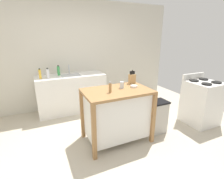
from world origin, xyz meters
name	(u,v)px	position (x,y,z in m)	size (l,w,h in m)	color
ground_plane	(108,146)	(0.00, 0.00, 0.00)	(6.27, 6.27, 0.00)	#BCB29E
wall_back	(75,56)	(0.00, 2.03, 1.30)	(5.27, 0.10, 2.60)	beige
kitchen_island	(117,113)	(0.23, 0.13, 0.52)	(1.10, 0.70, 0.92)	#9E7042
knife_block	(132,78)	(0.66, 0.38, 1.02)	(0.11, 0.09, 0.25)	tan
bowl_ceramic_small	(134,86)	(0.56, 0.15, 0.94)	(0.12, 0.12, 0.03)	silver
drinking_cup	(122,85)	(0.34, 0.18, 0.98)	(0.07, 0.07, 0.11)	silver
pepper_grinder	(110,87)	(0.07, 0.06, 1.01)	(0.04, 0.04, 0.18)	#AD7F4C
trash_bin	(157,117)	(1.02, 0.03, 0.32)	(0.36, 0.28, 0.63)	#B7B2A8
sink_counter	(72,93)	(-0.22, 1.68, 0.45)	(1.57, 0.60, 0.89)	white
sink_faucet	(69,69)	(-0.22, 1.82, 1.00)	(0.02, 0.02, 0.22)	#B7BCC1
bottle_hand_soap	(40,74)	(-0.88, 1.60, 1.00)	(0.05, 0.05, 0.22)	yellow
bottle_spray_cleaner	(48,73)	(-0.72, 1.60, 1.00)	(0.06, 0.06, 0.22)	white
bottle_dish_soap	(59,71)	(-0.47, 1.75, 1.01)	(0.06, 0.06, 0.24)	green
stove	(201,102)	(2.08, -0.05, 0.46)	(0.60, 0.60, 1.01)	white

